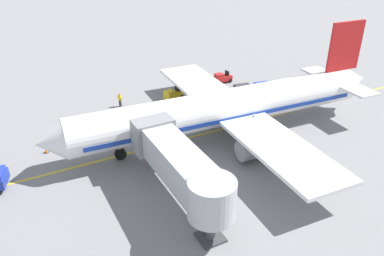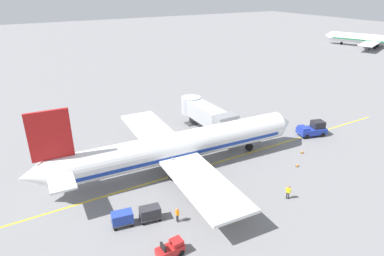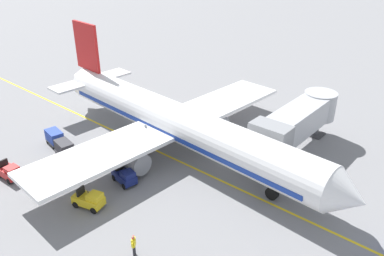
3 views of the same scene
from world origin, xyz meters
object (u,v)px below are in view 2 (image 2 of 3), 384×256
at_px(ground_crew_loader, 288,192).
at_px(safety_cone_nose_left, 297,165).
at_px(jet_bridge, 206,114).
at_px(pushback_tractor, 313,129).
at_px(parked_airliner, 178,147).
at_px(baggage_cart_second_in_train, 122,218).
at_px(baggage_cart_front, 150,213).
at_px(baggage_tug_lead, 235,206).
at_px(baggage_tug_trailing, 171,249).
at_px(safety_cone_nose_right, 302,151).
at_px(ground_crew_wing_walker, 177,214).
at_px(baggage_tug_spare, 211,189).
at_px(distant_taxiing_airliner, 373,40).

xyz_separation_m(ground_crew_loader, safety_cone_nose_left, (-4.68, 6.44, -0.66)).
xyz_separation_m(jet_bridge, pushback_tractor, (9.21, 14.44, -2.35)).
bearing_deg(pushback_tractor, parked_airliner, -93.95).
bearing_deg(ground_crew_loader, baggage_cart_second_in_train, -105.82).
bearing_deg(parked_airliner, baggage_cart_front, -43.36).
relative_size(pushback_tractor, baggage_cart_front, 1.63).
bearing_deg(jet_bridge, baggage_tug_lead, -23.73).
bearing_deg(ground_crew_loader, safety_cone_nose_left, 125.98).
xyz_separation_m(baggage_tug_lead, ground_crew_loader, (1.20, 6.63, 0.24)).
distance_m(parked_airliner, baggage_tug_trailing, 15.61).
height_order(baggage_tug_lead, baggage_cart_front, baggage_tug_lead).
height_order(jet_bridge, safety_cone_nose_right, jet_bridge).
bearing_deg(baggage_tug_trailing, ground_crew_wing_walker, 144.88).
relative_size(baggage_tug_spare, distant_taxiing_airliner, 0.08).
bearing_deg(jet_bridge, baggage_tug_trailing, -39.14).
bearing_deg(safety_cone_nose_left, baggage_tug_trailing, -75.45).
bearing_deg(safety_cone_nose_right, ground_crew_loader, -54.57).
xyz_separation_m(baggage_cart_second_in_train, ground_crew_wing_walker, (2.24, 5.07, 0.00)).
relative_size(baggage_cart_front, safety_cone_nose_right, 5.04).
bearing_deg(distant_taxiing_airliner, parked_airliner, -68.05).
relative_size(jet_bridge, baggage_tug_trailing, 4.98).
bearing_deg(baggage_tug_spare, baggage_tug_lead, 6.09).
relative_size(baggage_tug_lead, baggage_cart_second_in_train, 0.92).
relative_size(ground_crew_wing_walker, safety_cone_nose_right, 2.86).
bearing_deg(distant_taxiing_airliner, ground_crew_wing_walker, -64.84).
distance_m(baggage_cart_second_in_train, safety_cone_nose_right, 27.83).
height_order(baggage_cart_front, ground_crew_loader, ground_crew_loader).
xyz_separation_m(baggage_cart_second_in_train, distant_taxiing_airliner, (-50.03, 116.33, 2.08)).
bearing_deg(baggage_tug_lead, parked_airliner, -175.00).
relative_size(baggage_cart_front, ground_crew_wing_walker, 1.76).
bearing_deg(pushback_tractor, baggage_tug_spare, -76.71).
distance_m(baggage_tug_lead, safety_cone_nose_left, 13.53).
distance_m(parked_airliner, baggage_tug_lead, 11.41).
xyz_separation_m(baggage_cart_front, safety_cone_nose_right, (-2.66, 24.99, -0.66)).
bearing_deg(parked_airliner, ground_crew_loader, 31.71).
distance_m(parked_airliner, safety_cone_nose_right, 18.54).
xyz_separation_m(jet_bridge, distant_taxiing_airliner, (-35.19, 96.95, -0.43)).
bearing_deg(baggage_cart_second_in_train, pushback_tractor, 99.44).
distance_m(ground_crew_wing_walker, safety_cone_nose_left, 19.28).
distance_m(jet_bridge, ground_crew_wing_walker, 22.42).
xyz_separation_m(ground_crew_wing_walker, safety_cone_nose_right, (-4.28, 22.68, -0.66)).
bearing_deg(parked_airliner, baggage_tug_lead, 5.00).
bearing_deg(baggage_cart_second_in_train, jet_bridge, 127.43).
relative_size(baggage_tug_lead, ground_crew_wing_walker, 1.62).
relative_size(baggage_cart_second_in_train, distant_taxiing_airliner, 0.09).
distance_m(pushback_tractor, distant_taxiing_airliner, 93.72).
distance_m(safety_cone_nose_left, distant_taxiing_airliner, 105.01).
bearing_deg(parked_airliner, baggage_tug_spare, 4.38).
bearing_deg(baggage_cart_second_in_train, ground_crew_wing_walker, 66.12).
bearing_deg(ground_crew_loader, baggage_cart_front, -106.35).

